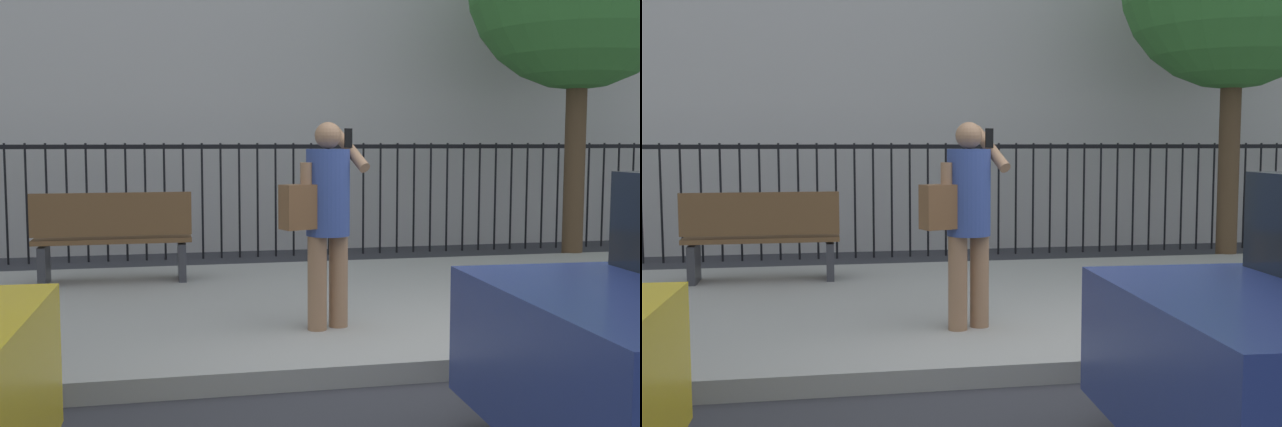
{
  "view_description": "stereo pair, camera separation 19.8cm",
  "coord_description": "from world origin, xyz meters",
  "views": [
    {
      "loc": [
        -2.25,
        -4.76,
        1.61
      ],
      "look_at": [
        -0.96,
        1.34,
        1.03
      ],
      "focal_mm": 43.09,
      "sensor_mm": 36.0,
      "label": 1
    },
    {
      "loc": [
        -2.05,
        -4.8,
        1.61
      ],
      "look_at": [
        -0.96,
        1.34,
        1.03
      ],
      "focal_mm": 43.09,
      "sensor_mm": 36.0,
      "label": 2
    }
  ],
  "objects": [
    {
      "name": "sidewalk",
      "position": [
        0.0,
        2.2,
        0.07
      ],
      "size": [
        28.0,
        4.4,
        0.15
      ],
      "primitive_type": "cube",
      "color": "#9E9B93",
      "rests_on": "ground"
    },
    {
      "name": "pedestrian_on_phone",
      "position": [
        -0.99,
        1.03,
        1.09
      ],
      "size": [
        0.72,
        0.53,
        1.62
      ],
      "color": "#936B4C",
      "rests_on": "sidewalk"
    },
    {
      "name": "ground_plane",
      "position": [
        0.0,
        0.0,
        0.0
      ],
      "size": [
        60.0,
        60.0,
        0.0
      ],
      "primitive_type": "plane",
      "color": "#333338"
    },
    {
      "name": "iron_fence",
      "position": [
        0.0,
        5.9,
        1.02
      ],
      "size": [
        12.03,
        0.04,
        1.6
      ],
      "color": "black",
      "rests_on": "ground"
    },
    {
      "name": "street_bench",
      "position": [
        -2.72,
        3.39,
        0.65
      ],
      "size": [
        1.6,
        0.45,
        0.95
      ],
      "color": "brown",
      "rests_on": "sidewalk"
    }
  ]
}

